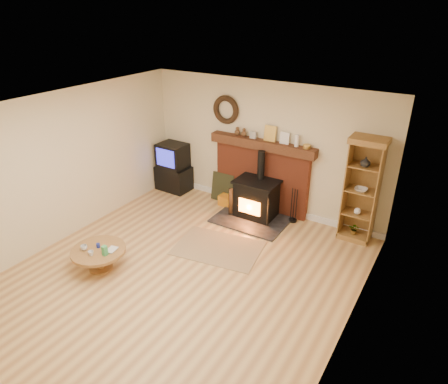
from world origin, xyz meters
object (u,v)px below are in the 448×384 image
Objects in this scene: wood_stove at (256,200)px; curio_cabinet at (362,190)px; coffee_table at (99,253)px; tv_unit at (173,168)px.

curio_cabinet is (1.90, 0.28, 0.57)m from wood_stove.
wood_stove is at bearing -171.68° from curio_cabinet.
tv_unit is at bearing 106.02° from coffee_table.
wood_stove reaches higher than coffee_table.
coffee_table is (-3.22, -3.11, -0.65)m from curio_cabinet.
wood_stove is 2.00m from curio_cabinet.
wood_stove is 1.30× the size of tv_unit.
tv_unit is 3.15m from coffee_table.
wood_stove is 1.64× the size of coffee_table.
wood_stove is at bearing -5.02° from tv_unit.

